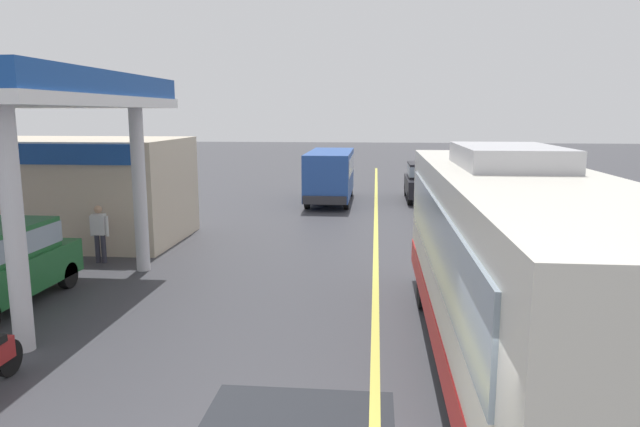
# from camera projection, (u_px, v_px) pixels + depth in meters

# --- Properties ---
(ground) EXTENTS (120.00, 120.00, 0.00)m
(ground) POSITION_uv_depth(u_px,v_px,m) (376.00, 211.00, 25.18)
(ground) COLOR #38383D
(lane_divider_stripe) EXTENTS (0.16, 50.00, 0.01)m
(lane_divider_stripe) POSITION_uv_depth(u_px,v_px,m) (376.00, 234.00, 20.28)
(lane_divider_stripe) COLOR #D8CC4C
(lane_divider_stripe) RESTS_ON ground
(coach_bus_main) EXTENTS (2.60, 11.04, 3.69)m
(coach_bus_main) POSITION_uv_depth(u_px,v_px,m) (516.00, 275.00, 9.05)
(coach_bus_main) COLOR silver
(coach_bus_main) RESTS_ON ground
(gas_station_roadside) EXTENTS (9.10, 11.95, 5.10)m
(gas_station_roadside) POSITION_uv_depth(u_px,v_px,m) (39.00, 168.00, 17.07)
(gas_station_roadside) COLOR #194799
(gas_station_roadside) RESTS_ON ground
(minibus_opposing_lane) EXTENTS (2.04, 6.13, 2.44)m
(minibus_opposing_lane) POSITION_uv_depth(u_px,v_px,m) (330.00, 172.00, 27.47)
(minibus_opposing_lane) COLOR #264C9E
(minibus_opposing_lane) RESTS_ON ground
(pedestrian_near_pump) EXTENTS (0.55, 0.22, 1.66)m
(pedestrian_near_pump) POSITION_uv_depth(u_px,v_px,m) (99.00, 231.00, 16.31)
(pedestrian_near_pump) COLOR #33333F
(pedestrian_near_pump) RESTS_ON ground
(car_trailing_behind_bus) EXTENTS (1.70, 4.20, 1.82)m
(car_trailing_behind_bus) POSITION_uv_depth(u_px,v_px,m) (424.00, 180.00, 28.16)
(car_trailing_behind_bus) COLOR black
(car_trailing_behind_bus) RESTS_ON ground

